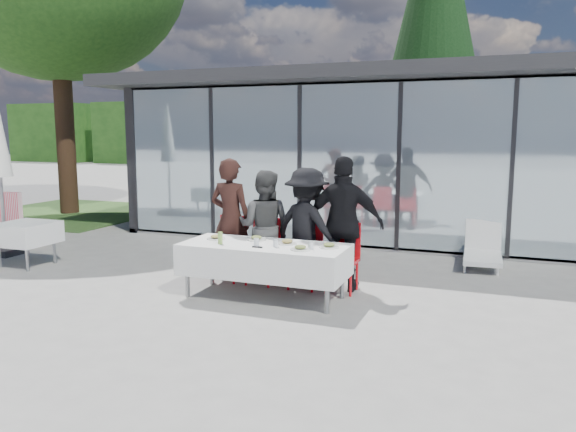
# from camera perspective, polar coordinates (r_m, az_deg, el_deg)

# --- Properties ---
(ground) EXTENTS (90.00, 90.00, 0.00)m
(ground) POSITION_cam_1_polar(r_m,az_deg,el_deg) (7.34, -2.75, -9.34)
(ground) COLOR gray
(ground) RESTS_ON ground
(pavilion) EXTENTS (14.80, 8.80, 3.44)m
(pavilion) POSITION_cam_1_polar(r_m,az_deg,el_deg) (14.58, 17.89, 7.70)
(pavilion) COLOR gray
(pavilion) RESTS_ON ground
(treeline) EXTENTS (62.50, 2.00, 4.40)m
(treeline) POSITION_cam_1_polar(r_m,az_deg,el_deg) (34.73, 13.09, 8.21)
(treeline) COLOR #193D13
(treeline) RESTS_ON ground
(dining_table) EXTENTS (2.26, 0.96, 0.75)m
(dining_table) POSITION_cam_1_polar(r_m,az_deg,el_deg) (7.65, -2.43, -4.43)
(dining_table) COLOR white
(dining_table) RESTS_ON ground
(diner_a) EXTENTS (0.72, 0.72, 1.87)m
(diner_a) POSITION_cam_1_polar(r_m,az_deg,el_deg) (8.63, -5.84, -0.31)
(diner_a) COLOR #321A16
(diner_a) RESTS_ON ground
(diner_chair_a) EXTENTS (0.44, 0.44, 0.97)m
(diner_chair_a) POSITION_cam_1_polar(r_m,az_deg,el_deg) (8.68, -5.85, -2.91)
(diner_chair_a) COLOR red
(diner_chair_a) RESTS_ON ground
(diner_b) EXTENTS (0.89, 0.89, 1.69)m
(diner_b) POSITION_cam_1_polar(r_m,az_deg,el_deg) (8.40, -2.41, -1.10)
(diner_b) COLOR #484848
(diner_b) RESTS_ON ground
(diner_chair_b) EXTENTS (0.44, 0.44, 0.97)m
(diner_chair_b) POSITION_cam_1_polar(r_m,az_deg,el_deg) (8.45, -2.45, -3.19)
(diner_chair_b) COLOR red
(diner_chair_b) RESTS_ON ground
(diner_c) EXTENTS (1.42, 1.42, 1.75)m
(diner_c) POSITION_cam_1_polar(r_m,az_deg,el_deg) (8.16, 1.93, -1.20)
(diner_c) COLOR black
(diner_c) RESTS_ON ground
(diner_chair_c) EXTENTS (0.44, 0.44, 0.97)m
(diner_chair_c) POSITION_cam_1_polar(r_m,az_deg,el_deg) (8.21, 1.88, -3.53)
(diner_chair_c) COLOR red
(diner_chair_c) RESTS_ON ground
(diner_d) EXTENTS (1.16, 1.16, 1.92)m
(diner_d) POSITION_cam_1_polar(r_m,az_deg,el_deg) (7.98, 5.73, -0.82)
(diner_d) COLOR black
(diner_d) RESTS_ON ground
(diner_chair_d) EXTENTS (0.44, 0.44, 0.97)m
(diner_chair_d) POSITION_cam_1_polar(r_m,az_deg,el_deg) (8.05, 5.65, -3.81)
(diner_chair_d) COLOR red
(diner_chair_d) RESTS_ON ground
(plate_a) EXTENTS (0.26, 0.26, 0.07)m
(plate_a) POSITION_cam_1_polar(r_m,az_deg,el_deg) (8.00, -7.33, -2.17)
(plate_a) COLOR white
(plate_a) RESTS_ON dining_table
(plate_b) EXTENTS (0.26, 0.26, 0.07)m
(plate_b) POSITION_cam_1_polar(r_m,az_deg,el_deg) (7.87, -3.23, -2.29)
(plate_b) COLOR white
(plate_b) RESTS_ON dining_table
(plate_c) EXTENTS (0.26, 0.26, 0.07)m
(plate_c) POSITION_cam_1_polar(r_m,az_deg,el_deg) (7.59, -0.08, -2.69)
(plate_c) COLOR white
(plate_c) RESTS_ON dining_table
(plate_d) EXTENTS (0.26, 0.26, 0.07)m
(plate_d) POSITION_cam_1_polar(r_m,az_deg,el_deg) (7.37, 4.19, -3.04)
(plate_d) COLOR white
(plate_d) RESTS_ON dining_table
(plate_extra) EXTENTS (0.26, 0.26, 0.07)m
(plate_extra) POSITION_cam_1_polar(r_m,az_deg,el_deg) (7.21, 1.27, -3.28)
(plate_extra) COLOR white
(plate_extra) RESTS_ON dining_table
(juice_bottle) EXTENTS (0.06, 0.06, 0.17)m
(juice_bottle) POSITION_cam_1_polar(r_m,az_deg,el_deg) (7.64, -6.90, -2.23)
(juice_bottle) COLOR #8ABC4E
(juice_bottle) RESTS_ON dining_table
(drinking_glasses) EXTENTS (0.82, 0.11, 0.10)m
(drinking_glasses) POSITION_cam_1_polar(r_m,az_deg,el_deg) (7.38, -0.75, -2.82)
(drinking_glasses) COLOR silver
(drinking_glasses) RESTS_ON dining_table
(folded_eyeglasses) EXTENTS (0.14, 0.03, 0.01)m
(folded_eyeglasses) POSITION_cam_1_polar(r_m,az_deg,el_deg) (7.37, -3.13, -3.17)
(folded_eyeglasses) COLOR black
(folded_eyeglasses) RESTS_ON dining_table
(spare_table_left) EXTENTS (0.86, 0.86, 0.74)m
(spare_table_left) POSITION_cam_1_polar(r_m,az_deg,el_deg) (10.46, -25.08, -1.62)
(spare_table_left) COLOR white
(spare_table_left) RESTS_ON ground
(lounger) EXTENTS (0.65, 1.35, 0.72)m
(lounger) POSITION_cam_1_polar(r_m,az_deg,el_deg) (10.16, 19.18, -3.27)
(lounger) COLOR white
(lounger) RESTS_ON ground
(conifer_tree) EXTENTS (4.00, 4.00, 10.50)m
(conifer_tree) POSITION_cam_1_polar(r_m,az_deg,el_deg) (19.89, 14.68, 19.07)
(conifer_tree) COLOR #382316
(conifer_tree) RESTS_ON ground
(grass_patch) EXTENTS (5.00, 5.00, 0.02)m
(grass_patch) POSITION_cam_1_polar(r_m,az_deg,el_deg) (16.93, -21.27, 0.33)
(grass_patch) COLOR #385926
(grass_patch) RESTS_ON ground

